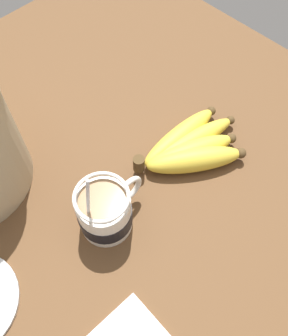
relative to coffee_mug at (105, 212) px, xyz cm
name	(u,v)px	position (x,y,z in cm)	size (l,w,h in cm)	color
table	(107,206)	(2.41, 3.13, -6.03)	(105.49, 105.49, 3.67)	brown
coffee_mug	(105,212)	(0.00, 0.00, 0.00)	(11.95, 8.44, 15.86)	white
banana_bunch	(189,148)	(19.11, -0.32, -2.25)	(20.99, 13.74, 4.35)	#4C381E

